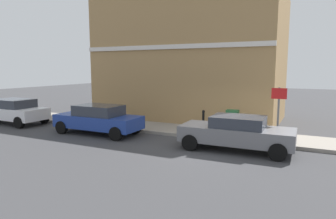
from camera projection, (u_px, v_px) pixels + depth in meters
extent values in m
plane|color=#38383A|center=(212.00, 146.00, 12.44)|extent=(80.00, 80.00, 0.00)
cube|color=gray|center=(121.00, 124.00, 16.86)|extent=(2.33, 30.00, 0.15)
cube|color=#9E7A4C|center=(191.00, 60.00, 19.12)|extent=(6.31, 11.05, 7.43)
cube|color=silver|center=(169.00, 47.00, 16.19)|extent=(0.12, 11.05, 0.24)
cube|color=slate|center=(236.00, 135.00, 11.71)|extent=(1.78, 4.39, 0.62)
cube|color=#2D333D|center=(238.00, 122.00, 11.62)|extent=(1.52, 2.03, 0.45)
cylinder|color=black|center=(190.00, 142.00, 11.73)|extent=(0.23, 0.64, 0.64)
cylinder|color=black|center=(203.00, 134.00, 13.14)|extent=(0.23, 0.64, 0.64)
cylinder|color=black|center=(278.00, 152.00, 10.37)|extent=(0.23, 0.64, 0.64)
cylinder|color=black|center=(281.00, 142.00, 11.79)|extent=(0.23, 0.64, 0.64)
cube|color=navy|center=(98.00, 121.00, 14.65)|extent=(1.67, 4.37, 0.62)
cube|color=#2D333D|center=(99.00, 110.00, 14.54)|extent=(1.47, 2.20, 0.51)
cylinder|color=black|center=(62.00, 127.00, 14.71)|extent=(0.22, 0.64, 0.64)
cylinder|color=black|center=(84.00, 122.00, 16.10)|extent=(0.22, 0.64, 0.64)
cylinder|color=black|center=(116.00, 134.00, 13.28)|extent=(0.22, 0.64, 0.64)
cylinder|color=black|center=(135.00, 128.00, 14.67)|extent=(0.22, 0.64, 0.64)
cube|color=silver|center=(12.00, 113.00, 17.44)|extent=(1.78, 4.39, 0.64)
cube|color=#2D333D|center=(14.00, 103.00, 17.29)|extent=(1.55, 2.21, 0.50)
cylinder|color=black|center=(8.00, 114.00, 18.93)|extent=(0.23, 0.64, 0.64)
cylinder|color=black|center=(19.00, 123.00, 16.03)|extent=(0.23, 0.64, 0.64)
cylinder|color=black|center=(44.00, 118.00, 17.47)|extent=(0.23, 0.64, 0.64)
cube|color=#1E4C28|center=(232.00, 122.00, 13.90)|extent=(0.40, 0.55, 1.15)
cube|color=#333333|center=(232.00, 133.00, 13.98)|extent=(0.46, 0.61, 0.08)
cylinder|color=black|center=(203.00, 121.00, 14.64)|extent=(0.12, 0.12, 0.95)
sphere|color=black|center=(203.00, 111.00, 14.57)|extent=(0.14, 0.14, 0.14)
cylinder|color=#59595B|center=(278.00, 115.00, 12.20)|extent=(0.08, 0.08, 2.30)
cube|color=white|center=(279.00, 94.00, 12.06)|extent=(0.03, 0.56, 0.40)
cube|color=red|center=(279.00, 94.00, 12.05)|extent=(0.01, 0.60, 0.44)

